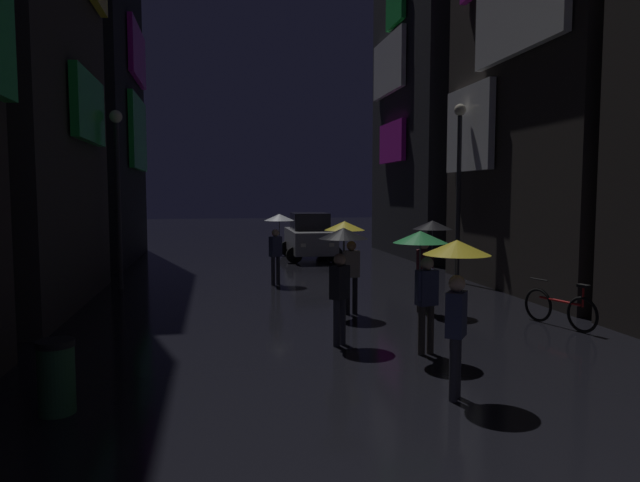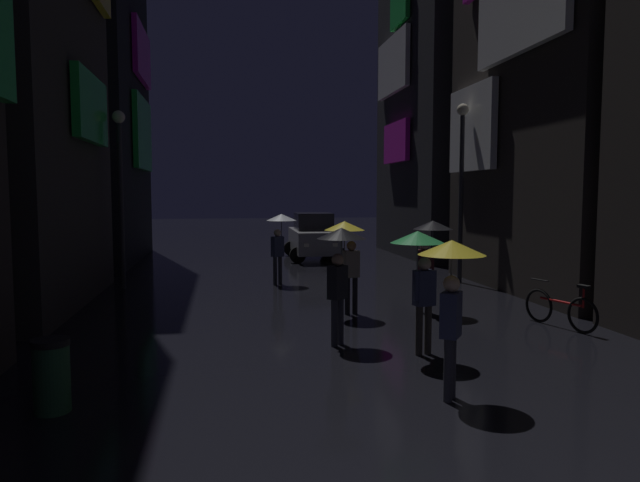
# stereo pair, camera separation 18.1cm
# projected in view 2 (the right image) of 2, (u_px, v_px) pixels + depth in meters

# --- Properties ---
(building_left_far) EXTENTS (4.25, 8.12, 19.67)m
(building_left_far) POSITION_uv_depth(u_px,v_px,m) (82.00, 12.00, 22.30)
(building_left_far) COLOR black
(building_left_far) RESTS_ON ground
(building_right_mid) EXTENTS (4.25, 7.26, 12.82)m
(building_right_mid) POSITION_uv_depth(u_px,v_px,m) (571.00, 61.00, 15.85)
(building_right_mid) COLOR #2D2826
(building_right_mid) RESTS_ON ground
(building_right_far) EXTENTS (4.25, 7.63, 14.98)m
(building_right_far) POSITION_uv_depth(u_px,v_px,m) (445.00, 84.00, 24.78)
(building_right_far) COLOR #232328
(building_right_far) RESTS_ON ground
(pedestrian_foreground_left_clear) EXTENTS (0.90, 0.90, 2.12)m
(pedestrian_foreground_left_clear) POSITION_uv_depth(u_px,v_px,m) (280.00, 229.00, 17.07)
(pedestrian_foreground_left_clear) COLOR #2D2D38
(pedestrian_foreground_left_clear) RESTS_ON ground
(pedestrian_midstreet_left_yellow) EXTENTS (0.90, 0.90, 2.12)m
(pedestrian_midstreet_left_yellow) POSITION_uv_depth(u_px,v_px,m) (347.00, 241.00, 12.73)
(pedestrian_midstreet_left_yellow) COLOR black
(pedestrian_midstreet_left_yellow) RESTS_ON ground
(pedestrian_far_right_black) EXTENTS (0.90, 0.90, 2.12)m
(pedestrian_far_right_black) POSITION_uv_depth(u_px,v_px,m) (340.00, 253.00, 10.27)
(pedestrian_far_right_black) COLOR #2D2D38
(pedestrian_far_right_black) RESTS_ON ground
(pedestrian_foreground_right_yellow) EXTENTS (0.90, 0.90, 2.12)m
(pedestrian_foreground_right_yellow) POSITION_uv_depth(u_px,v_px,m) (451.00, 274.00, 7.57)
(pedestrian_foreground_right_yellow) COLOR #2D2D38
(pedestrian_foreground_right_yellow) RESTS_ON ground
(pedestrian_midstreet_centre_black) EXTENTS (0.90, 0.90, 2.12)m
(pedestrian_midstreet_centre_black) POSITION_uv_depth(u_px,v_px,m) (430.00, 240.00, 12.98)
(pedestrian_midstreet_centre_black) COLOR #38332D
(pedestrian_midstreet_centre_black) RESTS_ON ground
(pedestrian_near_crossing_green) EXTENTS (0.90, 0.90, 2.12)m
(pedestrian_near_crossing_green) POSITION_uv_depth(u_px,v_px,m) (420.00, 258.00, 9.48)
(pedestrian_near_crossing_green) COLOR #38332D
(pedestrian_near_crossing_green) RESTS_ON ground
(bicycle_parked_at_storefront) EXTENTS (0.57, 1.76, 0.96)m
(bicycle_parked_at_storefront) POSITION_uv_depth(u_px,v_px,m) (561.00, 309.00, 11.59)
(bicycle_parked_at_storefront) COLOR black
(bicycle_parked_at_storefront) RESTS_ON ground
(car_distant) EXTENTS (2.31, 4.18, 1.92)m
(car_distant) POSITION_uv_depth(u_px,v_px,m) (313.00, 237.00, 23.72)
(car_distant) COLOR #99999E
(car_distant) RESTS_ON ground
(streetlamp_left_far) EXTENTS (0.36, 0.36, 5.06)m
(streetlamp_left_far) POSITION_uv_depth(u_px,v_px,m) (120.00, 177.00, 16.14)
(streetlamp_left_far) COLOR #2D2D33
(streetlamp_left_far) RESTS_ON ground
(streetlamp_right_far) EXTENTS (0.36, 0.36, 5.42)m
(streetlamp_right_far) POSITION_uv_depth(u_px,v_px,m) (462.00, 171.00, 17.23)
(streetlamp_right_far) COLOR #2D2D33
(streetlamp_right_far) RESTS_ON ground
(trash_bin) EXTENTS (0.46, 0.46, 0.93)m
(trash_bin) POSITION_uv_depth(u_px,v_px,m) (52.00, 375.00, 7.13)
(trash_bin) COLOR #265933
(trash_bin) RESTS_ON ground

